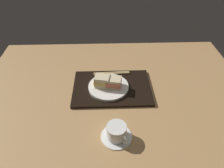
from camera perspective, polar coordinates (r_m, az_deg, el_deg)
name	(u,v)px	position (r cm, az deg, el deg)	size (l,w,h in cm)	color
ground_plane	(114,95)	(105.70, 0.50, -2.98)	(140.00, 100.00, 3.00)	tan
serving_tray	(112,88)	(106.41, -0.01, -1.01)	(39.76, 27.21, 1.42)	black
sandwich_plate	(109,87)	(104.95, -0.97, -0.75)	(20.54, 20.54, 1.25)	white
sandwich_near	(115,82)	(102.54, 0.76, 0.44)	(8.28, 7.16, 5.14)	beige
sandwich_far	(102,81)	(103.14, -2.73, 0.85)	(8.60, 7.06, 5.65)	beige
chopsticks_pair	(112,73)	(114.11, -0.11, 3.00)	(19.91, 2.76, 0.70)	tan
coffee_cup	(116,132)	(84.59, 1.20, -13.26)	(12.75, 12.75, 6.63)	white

